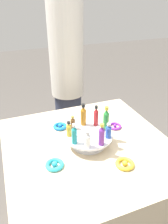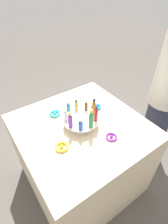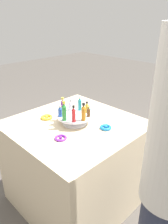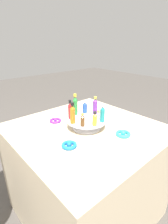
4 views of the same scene
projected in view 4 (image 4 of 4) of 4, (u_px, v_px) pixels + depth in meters
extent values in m
plane|color=#4C4742|center=(86.00, 208.00, 1.52)|extent=(12.00, 12.00, 0.00)
cube|color=beige|center=(86.00, 173.00, 1.37)|extent=(0.95, 0.95, 0.79)
cylinder|color=silver|center=(87.00, 127.00, 1.22)|extent=(0.20, 0.20, 0.01)
cylinder|color=silver|center=(87.00, 123.00, 1.20)|extent=(0.10, 0.10, 0.05)
cylinder|color=silver|center=(87.00, 120.00, 1.19)|extent=(0.27, 0.27, 0.01)
cylinder|color=teal|center=(102.00, 116.00, 1.13)|extent=(0.03, 0.03, 0.09)
cone|color=teal|center=(103.00, 108.00, 1.11)|extent=(0.03, 0.03, 0.02)
cylinder|color=silver|center=(103.00, 105.00, 1.11)|extent=(0.02, 0.02, 0.02)
cylinder|color=silver|center=(102.00, 112.00, 1.21)|extent=(0.03, 0.03, 0.07)
cone|color=silver|center=(102.00, 107.00, 1.19)|extent=(0.03, 0.03, 0.01)
cylinder|color=#B2B2B7|center=(102.00, 105.00, 1.18)|extent=(0.02, 0.02, 0.01)
cylinder|color=#702D93|center=(95.00, 108.00, 1.26)|extent=(0.03, 0.03, 0.09)
cone|color=#702D93|center=(95.00, 100.00, 1.24)|extent=(0.03, 0.03, 0.02)
cylinder|color=gold|center=(95.00, 98.00, 1.23)|extent=(0.02, 0.02, 0.02)
cylinder|color=#234CAD|center=(85.00, 108.00, 1.28)|extent=(0.03, 0.03, 0.06)
cone|color=#234CAD|center=(85.00, 103.00, 1.27)|extent=(0.03, 0.03, 0.01)
cylinder|color=silver|center=(85.00, 102.00, 1.26)|extent=(0.02, 0.02, 0.01)
cylinder|color=#288438|center=(75.00, 107.00, 1.24)|extent=(0.03, 0.03, 0.11)
cone|color=#288438|center=(75.00, 98.00, 1.22)|extent=(0.03, 0.03, 0.02)
cylinder|color=gold|center=(75.00, 95.00, 1.21)|extent=(0.02, 0.02, 0.02)
cylinder|color=#B21E23|center=(70.00, 112.00, 1.18)|extent=(0.03, 0.03, 0.09)
cone|color=#B21E23|center=(70.00, 104.00, 1.16)|extent=(0.03, 0.03, 0.02)
cylinder|color=black|center=(70.00, 101.00, 1.15)|extent=(0.02, 0.02, 0.02)
cylinder|color=#AD6B19|center=(73.00, 116.00, 1.11)|extent=(0.03, 0.03, 0.10)
cone|color=#AD6B19|center=(72.00, 107.00, 1.09)|extent=(0.03, 0.03, 0.02)
cylinder|color=black|center=(72.00, 104.00, 1.08)|extent=(0.02, 0.02, 0.02)
cylinder|color=brown|center=(83.00, 122.00, 1.08)|extent=(0.03, 0.03, 0.06)
cone|color=brown|center=(83.00, 116.00, 1.06)|extent=(0.03, 0.03, 0.01)
cylinder|color=#B79338|center=(83.00, 114.00, 1.06)|extent=(0.02, 0.02, 0.01)
cylinder|color=gold|center=(95.00, 121.00, 1.09)|extent=(0.03, 0.03, 0.07)
cone|color=gold|center=(95.00, 115.00, 1.07)|extent=(0.03, 0.03, 0.01)
cylinder|color=black|center=(95.00, 113.00, 1.06)|extent=(0.02, 0.02, 0.01)
torus|color=purple|center=(55.00, 121.00, 1.31)|extent=(0.09, 0.09, 0.02)
sphere|color=purple|center=(55.00, 120.00, 1.31)|extent=(0.02, 0.02, 0.02)
torus|color=blue|center=(69.00, 145.00, 1.00)|extent=(0.09, 0.09, 0.02)
sphere|color=blue|center=(69.00, 144.00, 1.00)|extent=(0.03, 0.03, 0.03)
torus|color=#2DB7CC|center=(123.00, 134.00, 1.12)|extent=(0.10, 0.10, 0.02)
sphere|color=#2DB7CC|center=(123.00, 133.00, 1.12)|extent=(0.03, 0.03, 0.03)
torus|color=gold|center=(99.00, 114.00, 1.43)|extent=(0.10, 0.10, 0.02)
sphere|color=gold|center=(99.00, 113.00, 1.43)|extent=(0.03, 0.03, 0.03)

